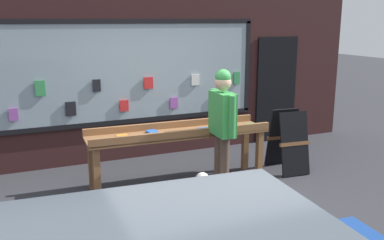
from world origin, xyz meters
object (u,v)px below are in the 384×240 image
(display_table_main, at_px, (178,137))
(small_dog, at_px, (210,186))
(person_browsing, at_px, (222,121))
(sandwich_board_sign, at_px, (288,140))

(display_table_main, bearing_deg, small_dog, -81.68)
(small_dog, bearing_deg, person_browsing, -61.03)
(person_browsing, relative_size, small_dog, 3.26)
(display_table_main, relative_size, person_browsing, 1.53)
(display_table_main, height_order, small_dog, display_table_main)
(sandwich_board_sign, bearing_deg, small_dog, -153.67)
(person_browsing, bearing_deg, display_table_main, 41.80)
(display_table_main, relative_size, small_dog, 4.99)
(person_browsing, bearing_deg, sandwich_board_sign, -72.42)
(person_browsing, relative_size, sandwich_board_sign, 1.77)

